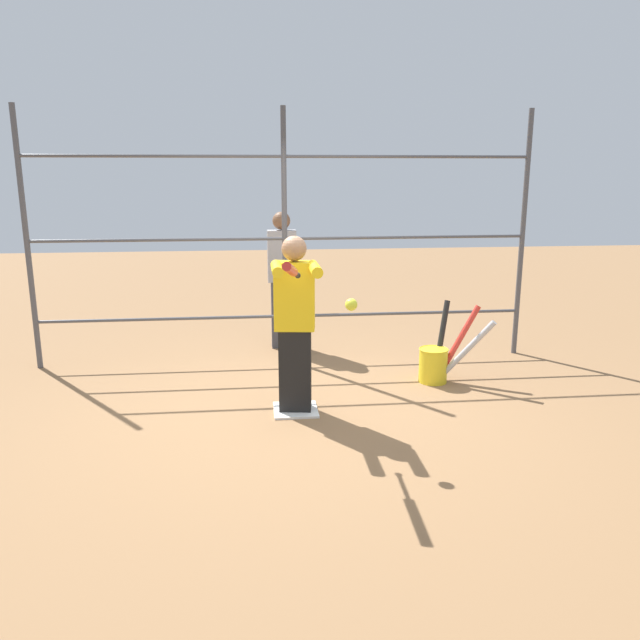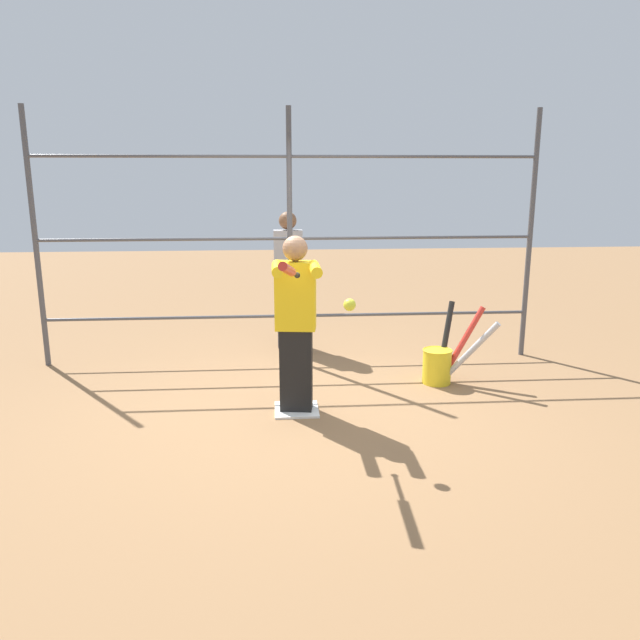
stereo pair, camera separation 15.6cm
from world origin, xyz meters
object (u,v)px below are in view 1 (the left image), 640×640
object	(u,v)px
softball_in_flight	(351,305)
bystander_behind_fence	(282,278)
baseball_bat_swinging	(291,270)
batter	(295,320)
bat_bucket	(438,360)

from	to	relation	value
softball_in_flight	bystander_behind_fence	world-z (taller)	bystander_behind_fence
baseball_bat_swinging	batter	bearing A→B (deg)	-95.11
batter	baseball_bat_swinging	bearing A→B (deg)	84.89
softball_in_flight	bystander_behind_fence	bearing A→B (deg)	-82.27
batter	bystander_behind_fence	xyz separation A→B (m)	(0.01, -2.19, 0.00)
batter	softball_in_flight	world-z (taller)	batter
batter	baseball_bat_swinging	xyz separation A→B (m)	(0.08, 0.88, 0.58)
bat_bucket	bystander_behind_fence	bearing A→B (deg)	-44.45
bat_bucket	bystander_behind_fence	world-z (taller)	bystander_behind_fence
batter	softball_in_flight	xyz separation A→B (m)	(-0.39, 0.73, 0.28)
bat_bucket	batter	bearing A→B (deg)	23.96
bystander_behind_fence	baseball_bat_swinging	bearing A→B (deg)	88.69
bat_bucket	bystander_behind_fence	distance (m)	2.25
batter	bystander_behind_fence	size ratio (longest dim) A/B	0.96
baseball_bat_swinging	bat_bucket	size ratio (longest dim) A/B	0.97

